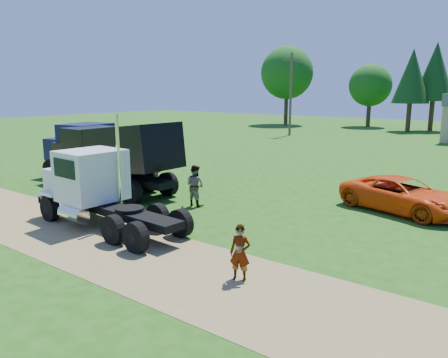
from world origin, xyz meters
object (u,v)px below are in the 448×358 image
Objects in this scene: spectator_a at (240,253)px; orange_pickup at (403,195)px; navy_truck at (96,151)px; black_dump_truck at (114,152)px; white_semi_tractor at (93,187)px.

orange_pickup is at bearing 63.03° from spectator_a.
navy_truck reaches higher than spectator_a.
navy_truck is 15.61m from spectator_a.
spectator_a is (11.03, -4.79, -1.22)m from black_dump_truck.
black_dump_truck is 3.59m from navy_truck.
black_dump_truck is 1.13× the size of navy_truck.
orange_pickup is 9.82m from spectator_a.
orange_pickup is (15.90, 3.55, -0.90)m from navy_truck.
black_dump_truck is at bearing 127.00° from orange_pickup.
spectator_a is (7.45, -0.85, -0.66)m from white_semi_tractor.
orange_pickup is (9.03, 8.84, -0.71)m from white_semi_tractor.
navy_truck is at bearing 118.33° from orange_pickup.
spectator_a is at bearing -3.40° from white_semi_tractor.
navy_truck is at bearing 160.34° from black_dump_truck.
white_semi_tractor reaches higher than navy_truck.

